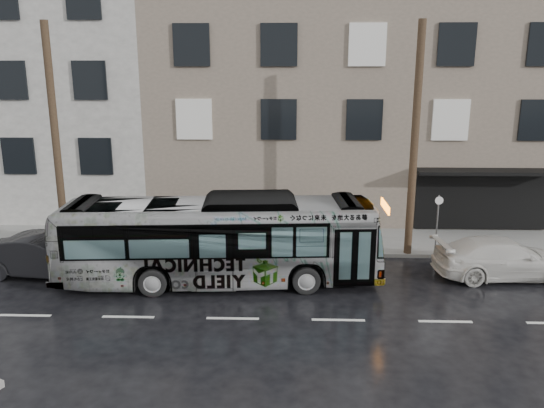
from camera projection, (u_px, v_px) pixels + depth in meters
The scene contains 9 objects.
ground at pixel (240, 286), 18.49m from camera, with size 120.00×120.00×0.00m, color black.
sidewalk at pixel (250, 241), 23.23m from camera, with size 90.00×3.60×0.15m, color gray.
building_taupe at pixel (349, 105), 29.31m from camera, with size 20.00×12.00×11.00m, color gray.
utility_pole_front at pixel (415, 142), 20.36m from camera, with size 0.30×0.30×9.00m, color #443422.
utility_pole_rear at pixel (56, 140), 20.80m from camera, with size 0.30×0.30×9.00m, color #443422.
sign_post at pixel (437, 225), 21.13m from camera, with size 0.06×0.06×2.40m, color slate.
bus at pixel (219, 240), 18.49m from camera, with size 2.62×11.19×3.12m, color #B2B2B2.
white_sedan at pixel (504, 258), 19.17m from camera, with size 2.03×4.99×1.45m, color beige.
dark_sedan at pixel (46, 256), 19.28m from camera, with size 1.62×4.64×1.53m, color black.
Camera 1 is at (1.67, -17.20, 7.29)m, focal length 35.00 mm.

